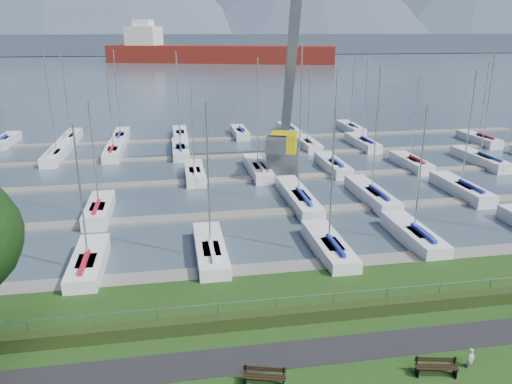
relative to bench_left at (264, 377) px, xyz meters
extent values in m
cube|color=black|center=(2.55, 1.82, -0.41)|extent=(160.00, 2.00, 0.04)
cube|color=#3D4D5A|center=(2.55, 264.82, -0.82)|extent=(800.00, 540.00, 0.20)
cube|color=#223011|center=(2.55, 4.42, -0.07)|extent=(80.00, 0.70, 0.70)
cylinder|color=gray|center=(2.55, 4.82, 0.78)|extent=(80.00, 0.04, 0.04)
cube|color=#3B4756|center=(2.55, 334.82, 5.58)|extent=(900.00, 80.00, 12.00)
cube|color=slate|center=(2.55, 10.82, -0.64)|extent=(90.00, 1.60, 0.25)
cube|color=gray|center=(2.55, 20.82, -0.64)|extent=(90.00, 1.60, 0.25)
cube|color=slate|center=(2.55, 30.82, -0.64)|extent=(90.00, 1.60, 0.25)
cube|color=slate|center=(2.55, 40.82, -0.64)|extent=(90.00, 1.60, 0.25)
cube|color=slate|center=(2.55, 50.82, -0.64)|extent=(90.00, 1.60, 0.25)
cube|color=black|center=(-0.78, 0.18, -0.19)|extent=(0.17, 0.40, 0.45)
cube|color=black|center=(-0.73, 0.35, 0.23)|extent=(0.06, 0.06, 0.40)
cube|color=black|center=(0.76, -0.27, -0.19)|extent=(0.17, 0.40, 0.45)
cube|color=black|center=(0.81, -0.09, 0.23)|extent=(0.06, 0.06, 0.40)
cube|color=black|center=(-0.05, -0.19, 0.03)|extent=(1.76, 0.60, 0.04)
cube|color=black|center=(-0.01, -0.05, 0.03)|extent=(1.76, 0.60, 0.04)
cube|color=black|center=(0.03, 0.10, 0.03)|extent=(1.76, 0.60, 0.04)
cube|color=black|center=(0.04, 0.15, 0.20)|extent=(1.74, 0.54, 0.08)
cube|color=black|center=(0.04, 0.15, 0.32)|extent=(1.74, 0.54, 0.08)
cube|color=black|center=(6.60, -0.52, -0.19)|extent=(0.14, 0.40, 0.45)
cube|color=black|center=(6.63, -0.34, 0.23)|extent=(0.06, 0.06, 0.40)
cube|color=black|center=(8.16, -0.84, -0.19)|extent=(0.14, 0.40, 0.45)
cube|color=black|center=(8.20, -0.66, 0.23)|extent=(0.06, 0.06, 0.40)
cube|color=black|center=(7.35, -0.82, 0.03)|extent=(1.78, 0.46, 0.04)
cube|color=black|center=(7.38, -0.68, 0.03)|extent=(1.78, 0.46, 0.04)
cube|color=black|center=(7.41, -0.53, 0.03)|extent=(1.78, 0.46, 0.04)
cube|color=black|center=(7.42, -0.48, 0.20)|extent=(1.77, 0.41, 0.08)
cube|color=black|center=(7.42, -0.48, 0.32)|extent=(1.77, 0.41, 0.08)
imported|color=#B4B4BB|center=(9.16, -0.40, 0.12)|extent=(0.46, 0.40, 1.08)
cube|color=#585A60|center=(7.98, 31.73, 0.78)|extent=(3.99, 3.99, 2.60)
cube|color=#CCBE0C|center=(7.98, 31.73, 2.88)|extent=(3.47, 4.01, 1.80)
cube|color=slate|center=(9.78, 36.23, 11.88)|extent=(2.32, 11.26, 19.89)
cube|color=slate|center=(6.78, 29.73, 3.08)|extent=(2.55, 2.69, 1.40)
cube|color=maroon|center=(21.38, 222.85, 2.08)|extent=(105.84, 51.53, 10.00)
cube|color=silver|center=(-13.61, 234.93, 9.58)|extent=(17.80, 17.80, 12.00)
cube|color=silver|center=(-13.61, 234.93, 16.58)|extent=(10.17, 10.17, 4.00)
camera|label=1|loc=(-3.30, -17.07, 13.75)|focal=35.00mm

